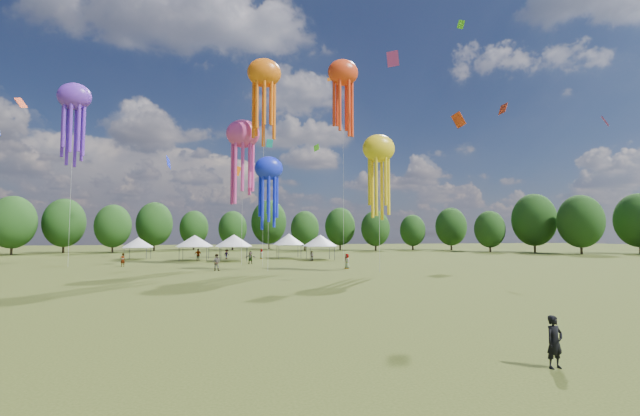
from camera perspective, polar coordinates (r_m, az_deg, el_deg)
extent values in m
plane|color=#384416|center=(13.87, -0.03, -21.23)|extent=(300.00, 300.00, 0.00)
imported|color=black|center=(15.33, 29.94, -15.90)|extent=(0.64, 0.47, 1.63)
imported|color=gray|center=(48.35, -14.29, -7.37)|extent=(1.06, 0.91, 1.89)
imported|color=gray|center=(70.00, -8.18, -6.37)|extent=(0.70, 0.89, 1.60)
imported|color=gray|center=(63.70, -1.18, -6.71)|extent=(0.70, 0.83, 1.52)
imported|color=gray|center=(70.25, -12.91, -6.30)|extent=(1.17, 1.14, 1.61)
imported|color=gray|center=(66.48, -16.68, -6.27)|extent=(1.19, 0.73, 1.89)
imported|color=gray|center=(58.16, -9.70, -6.84)|extent=(1.70, 0.83, 1.76)
imported|color=gray|center=(58.51, -25.85, -6.54)|extent=(0.71, 0.74, 1.71)
imported|color=gray|center=(49.74, 3.81, -7.43)|extent=(0.79, 0.99, 1.77)
cylinder|color=#47474C|center=(72.51, -25.69, -5.84)|extent=(0.08, 0.08, 1.88)
cylinder|color=#47474C|center=(75.74, -25.05, -5.75)|extent=(0.08, 0.08, 1.88)
cylinder|color=#47474C|center=(71.74, -23.10, -5.93)|extent=(0.08, 0.08, 1.88)
cylinder|color=#47474C|center=(75.01, -22.56, -5.83)|extent=(0.08, 0.08, 1.88)
cube|color=silver|center=(73.69, -24.08, -5.07)|extent=(3.74, 3.74, 0.10)
cone|color=silver|center=(73.67, -24.06, -4.41)|extent=(4.86, 4.86, 1.61)
cylinder|color=#47474C|center=(66.10, -19.08, -6.15)|extent=(0.08, 0.08, 2.10)
cylinder|color=#47474C|center=(70.11, -18.61, -6.01)|extent=(0.08, 0.08, 2.10)
cylinder|color=#47474C|center=(65.65, -15.56, -6.24)|extent=(0.08, 0.08, 2.10)
cylinder|color=#47474C|center=(69.69, -15.29, -6.08)|extent=(0.08, 0.08, 2.10)
cube|color=silver|center=(67.82, -17.12, -5.19)|extent=(4.46, 4.46, 0.10)
cone|color=silver|center=(67.80, -17.10, -4.39)|extent=(5.79, 5.79, 1.80)
cylinder|color=#47474C|center=(63.19, -13.83, -6.35)|extent=(0.08, 0.08, 2.15)
cylinder|color=#47474C|center=(67.20, -13.66, -6.18)|extent=(0.08, 0.08, 2.15)
cylinder|color=#47474C|center=(63.12, -10.17, -6.40)|extent=(0.08, 0.08, 2.15)
cylinder|color=#47474C|center=(67.14, -10.21, -6.23)|extent=(0.08, 0.08, 2.15)
cube|color=silver|center=(65.09, -11.95, -5.30)|extent=(4.42, 4.42, 0.10)
cone|color=silver|center=(65.07, -11.94, -4.45)|extent=(5.74, 5.74, 1.84)
cylinder|color=#47474C|center=(69.09, -5.78, -6.16)|extent=(0.08, 0.08, 2.23)
cylinder|color=#47474C|center=(72.82, -6.04, -6.03)|extent=(0.08, 0.08, 2.23)
cylinder|color=#47474C|center=(69.52, -2.67, -6.16)|extent=(0.08, 0.08, 2.23)
cylinder|color=#47474C|center=(73.24, -3.10, -6.03)|extent=(0.08, 0.08, 2.23)
cube|color=silver|center=(71.10, -4.39, -5.16)|extent=(4.16, 4.16, 0.10)
cone|color=silver|center=(71.08, -4.39, -4.35)|extent=(5.40, 5.40, 1.91)
cylinder|color=#47474C|center=(64.35, -1.37, -6.42)|extent=(0.08, 0.08, 2.12)
cylinder|color=#47474C|center=(68.21, -1.92, -6.26)|extent=(0.08, 0.08, 2.12)
cylinder|color=#47474C|center=(65.11, 2.06, -6.38)|extent=(0.08, 0.08, 2.12)
cylinder|color=#47474C|center=(68.93, 1.32, -6.23)|extent=(0.08, 0.08, 2.12)
cube|color=silver|center=(66.58, 0.02, -5.37)|extent=(4.32, 4.32, 0.10)
cone|color=silver|center=(66.56, 0.02, -4.54)|extent=(5.61, 5.61, 1.81)
ellipsoid|color=#E04296|center=(57.63, -10.71, 10.15)|extent=(4.54, 3.18, 3.86)
cylinder|color=beige|center=(56.18, -10.81, 1.27)|extent=(0.03, 0.03, 17.86)
ellipsoid|color=orange|center=(57.38, -7.80, 18.19)|extent=(4.47, 3.13, 3.80)
cylinder|color=beige|center=(53.96, -7.91, 5.53)|extent=(0.03, 0.03, 25.49)
ellipsoid|color=yellow|center=(45.95, 8.20, 8.25)|extent=(3.64, 2.55, 3.10)
cylinder|color=beige|center=(45.05, 8.28, -0.26)|extent=(0.03, 0.03, 13.62)
ellipsoid|color=#7230D6|center=(63.13, -31.09, 13.20)|extent=(4.10, 2.87, 3.49)
cylinder|color=beige|center=(60.97, -31.42, 3.27)|extent=(0.03, 0.03, 21.91)
ellipsoid|color=#1A2BEB|center=(46.91, -7.18, 5.51)|extent=(3.22, 2.25, 2.74)
cylinder|color=beige|center=(46.34, -7.24, -1.60)|extent=(0.03, 0.03, 11.62)
ellipsoid|color=#F64015|center=(67.64, 3.23, 18.37)|extent=(4.86, 3.40, 4.13)
cylinder|color=beige|center=(63.61, 3.27, 5.94)|extent=(0.03, 0.03, 29.52)
cube|color=#F64015|center=(72.42, -9.04, 11.23)|extent=(1.26, 1.32, 1.91)
cube|color=orange|center=(88.08, 1.26, 17.51)|extent=(0.70, 0.63, 0.92)
cube|color=#61F027|center=(63.33, -0.49, 8.42)|extent=(0.73, 1.21, 1.36)
cube|color=#F64015|center=(57.77, 24.19, 12.52)|extent=(0.82, 1.33, 1.44)
cube|color=#1A2BEB|center=(76.47, -20.41, 5.99)|extent=(0.72, 2.26, 2.44)
cube|color=#E04296|center=(65.27, 10.14, 19.83)|extent=(1.80, 1.18, 2.28)
cube|color=#F64015|center=(71.53, 18.78, 11.57)|extent=(1.68, 1.88, 2.55)
cube|color=yellow|center=(84.59, 7.68, 6.76)|extent=(0.59, 1.45, 1.59)
cube|color=#61F027|center=(50.69, 19.09, 23.07)|extent=(0.69, 0.65, 0.96)
cube|color=#19CCD6|center=(61.00, -7.06, 8.95)|extent=(1.01, 0.71, 1.11)
cube|color=#E04296|center=(59.79, 34.98, 9.92)|extent=(1.19, 1.20, 1.20)
cube|color=#F64015|center=(54.13, -36.29, 11.75)|extent=(0.91, 1.01, 1.30)
cube|color=orange|center=(71.44, -11.57, 5.13)|extent=(1.63, 0.38, 1.87)
cylinder|color=#38281C|center=(101.56, -37.13, -4.31)|extent=(0.44, 0.44, 3.36)
ellipsoid|color=#1E4216|center=(101.55, -37.03, -1.58)|extent=(8.40, 8.40, 10.51)
cylinder|color=#38281C|center=(105.65, -32.21, -4.42)|extent=(0.44, 0.44, 3.41)
ellipsoid|color=#1E4216|center=(105.65, -32.12, -1.76)|extent=(8.53, 8.53, 10.66)
cylinder|color=#38281C|center=(101.99, -27.01, -4.72)|extent=(0.44, 0.44, 3.07)
ellipsoid|color=#1E4216|center=(101.97, -26.94, -2.25)|extent=(7.66, 7.66, 9.58)
cylinder|color=#38281C|center=(108.40, -22.17, -4.67)|extent=(0.44, 0.44, 3.43)
ellipsoid|color=#1E4216|center=(108.40, -22.11, -2.06)|extent=(8.58, 8.58, 10.73)
cylinder|color=#38281C|center=(112.64, -17.23, -4.85)|extent=(0.44, 0.44, 2.95)
ellipsoid|color=#1E4216|center=(112.62, -17.19, -2.69)|extent=(7.37, 7.37, 9.21)
cylinder|color=#38281C|center=(108.10, -12.13, -5.00)|extent=(0.44, 0.44, 2.89)
ellipsoid|color=#1E4216|center=(108.07, -12.10, -2.79)|extent=(7.23, 7.23, 9.04)
cylinder|color=#38281C|center=(112.74, -7.17, -4.75)|extent=(0.44, 0.44, 3.84)
ellipsoid|color=#1E4216|center=(112.76, -7.15, -1.95)|extent=(9.60, 9.60, 11.99)
cylinder|color=#38281C|center=(102.67, -2.13, -5.17)|extent=(0.44, 0.44, 2.84)
ellipsoid|color=#1E4216|center=(102.64, -2.13, -2.89)|extent=(7.11, 7.11, 8.89)
cylinder|color=#38281C|center=(107.11, 2.83, -5.02)|extent=(0.44, 0.44, 3.16)
ellipsoid|color=#1E4216|center=(107.10, 2.82, -2.58)|extent=(7.91, 7.91, 9.88)
cylinder|color=#38281C|center=(103.76, 7.77, -5.11)|extent=(0.44, 0.44, 2.88)
ellipsoid|color=#1E4216|center=(103.73, 7.75, -2.82)|extent=(7.21, 7.21, 9.01)
cylinder|color=#38281C|center=(109.50, 12.84, -5.04)|extent=(0.44, 0.44, 2.63)
ellipsoid|color=#1E4216|center=(109.47, 12.81, -3.06)|extent=(6.57, 6.57, 8.22)
cylinder|color=#38281C|center=(110.32, 17.87, -4.82)|extent=(0.44, 0.44, 3.13)
ellipsoid|color=#1E4216|center=(110.30, 17.83, -2.48)|extent=(7.81, 7.81, 9.77)
cylinder|color=#38281C|center=(101.73, 22.67, -4.94)|extent=(0.44, 0.44, 2.72)
ellipsoid|color=#1E4216|center=(101.70, 22.61, -2.74)|extent=(6.80, 6.80, 8.50)
cylinder|color=#38281C|center=(104.87, 27.80, -4.46)|extent=(0.44, 0.44, 3.81)
ellipsoid|color=#1E4216|center=(104.90, 27.71, -1.47)|extent=(9.52, 9.52, 11.90)
cylinder|color=#38281C|center=(100.37, 32.68, -4.44)|extent=(0.44, 0.44, 3.51)
ellipsoid|color=#1E4216|center=(100.37, 32.58, -1.56)|extent=(8.78, 8.78, 10.97)
cylinder|color=#38281C|center=(108.57, 38.16, -4.10)|extent=(0.44, 0.44, 3.64)
ellipsoid|color=#1E4216|center=(108.58, 38.05, -1.35)|extent=(9.10, 9.10, 11.37)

